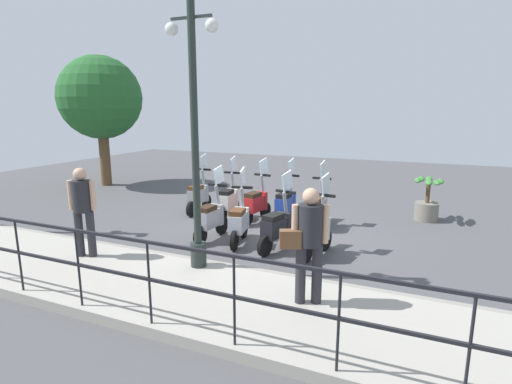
{
  "coord_description": "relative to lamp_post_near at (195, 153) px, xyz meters",
  "views": [
    {
      "loc": [
        -7.79,
        -2.95,
        2.75
      ],
      "look_at": [
        0.2,
        0.5,
        0.9
      ],
      "focal_mm": 28.0,
      "sensor_mm": 36.0,
      "label": 1
    }
  ],
  "objects": [
    {
      "name": "scooter_near_3",
      "position": [
        1.66,
        0.7,
        -1.56
      ],
      "size": [
        1.23,
        0.44,
        1.54
      ],
      "rotation": [
        0.0,
        0.0,
        -0.06
      ],
      "color": "black",
      "rests_on": "ground_plane"
    },
    {
      "name": "ground_plane",
      "position": [
        2.4,
        -0.42,
        -2.04
      ],
      "size": [
        28.0,
        28.0,
        0.0
      ],
      "primitive_type": "plane",
      "color": "#4C4C4F"
    },
    {
      "name": "scooter_near_0",
      "position": [
        1.59,
        -1.59,
        -1.56
      ],
      "size": [
        1.22,
        0.48,
        1.54
      ],
      "rotation": [
        0.0,
        0.0,
        -0.19
      ],
      "color": "black",
      "rests_on": "ground_plane"
    },
    {
      "name": "scooter_far_3",
      "position": [
        3.26,
        1.11,
        -1.56
      ],
      "size": [
        1.23,
        0.44,
        1.54
      ],
      "rotation": [
        0.0,
        0.0,
        0.08
      ],
      "color": "black",
      "rests_on": "ground_plane"
    },
    {
      "name": "scooter_far_0",
      "position": [
        3.34,
        -1.15,
        -1.56
      ],
      "size": [
        1.23,
        0.44,
        1.54
      ],
      "rotation": [
        0.0,
        0.0,
        -0.04
      ],
      "color": "black",
      "rests_on": "ground_plane"
    },
    {
      "name": "pedestrian_distant",
      "position": [
        -0.4,
        2.07,
        -0.96
      ],
      "size": [
        0.4,
        0.47,
        1.59
      ],
      "rotation": [
        0.0,
        0.0,
        3.46
      ],
      "color": "#28282D",
      "rests_on": "promenade_walkway"
    },
    {
      "name": "scooter_far_1",
      "position": [
        3.45,
        -0.34,
        -1.56
      ],
      "size": [
        1.23,
        0.44,
        1.54
      ],
      "rotation": [
        0.0,
        0.0,
        -0.05
      ],
      "color": "black",
      "rests_on": "ground_plane"
    },
    {
      "name": "scooter_far_4",
      "position": [
        3.44,
        2.09,
        -1.56
      ],
      "size": [
        1.23,
        0.44,
        1.54
      ],
      "rotation": [
        0.0,
        0.0,
        0.04
      ],
      "color": "black",
      "rests_on": "ground_plane"
    },
    {
      "name": "scooter_far_2",
      "position": [
        3.24,
        0.35,
        -1.56
      ],
      "size": [
        1.23,
        0.47,
        1.54
      ],
      "rotation": [
        0.0,
        0.0,
        -0.16
      ],
      "color": "black",
      "rests_on": "ground_plane"
    },
    {
      "name": "fence_railing",
      "position": [
        -1.8,
        -0.42,
        -1.15
      ],
      "size": [
        0.04,
        16.03,
        1.07
      ],
      "color": "black",
      "rests_on": "promenade_walkway"
    },
    {
      "name": "lamp_post_near",
      "position": [
        0.0,
        0.0,
        0.0
      ],
      "size": [
        0.26,
        0.9,
        4.27
      ],
      "color": "#232D28",
      "rests_on": "promenade_walkway"
    },
    {
      "name": "potted_palm",
      "position": [
        5.05,
        -3.46,
        -1.6
      ],
      "size": [
        1.06,
        0.66,
        1.05
      ],
      "color": "slate",
      "rests_on": "ground_plane"
    },
    {
      "name": "pedestrian_with_bag",
      "position": [
        -0.52,
        -2.02,
        -0.96
      ],
      "size": [
        0.48,
        0.61,
        1.59
      ],
      "rotation": [
        0.0,
        0.0,
        0.4
      ],
      "color": "#28282D",
      "rests_on": "promenade_walkway"
    },
    {
      "name": "scooter_near_2",
      "position": [
        1.65,
        0.04,
        -1.56
      ],
      "size": [
        1.22,
        0.49,
        1.54
      ],
      "rotation": [
        0.0,
        0.0,
        0.21
      ],
      "color": "black",
      "rests_on": "ground_plane"
    },
    {
      "name": "tree_large",
      "position": [
        5.47,
        7.19,
        1.02
      ],
      "size": [
        2.85,
        2.85,
        4.5
      ],
      "color": "brown",
      "rests_on": "ground_plane"
    },
    {
      "name": "promenade_walkway",
      "position": [
        -0.75,
        -0.42,
        -1.97
      ],
      "size": [
        2.2,
        20.0,
        0.15
      ],
      "color": "#A39E93",
      "rests_on": "ground_plane"
    },
    {
      "name": "scooter_near_1",
      "position": [
        1.6,
        -0.81,
        -1.56
      ],
      "size": [
        1.21,
        0.51,
        1.54
      ],
      "rotation": [
        0.0,
        0.0,
        -0.25
      ],
      "color": "black",
      "rests_on": "ground_plane"
    }
  ]
}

